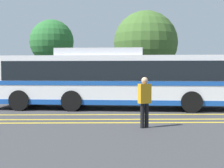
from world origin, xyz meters
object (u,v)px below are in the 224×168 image
(parked_car_1, at_px, (17,90))
(pedestrian_0, at_px, (145,99))
(tree_0, at_px, (52,42))
(tree_1, at_px, (146,43))
(transit_bus, at_px, (112,78))

(parked_car_1, distance_m, pedestrian_0, 11.48)
(tree_0, bearing_deg, tree_1, -18.26)
(transit_bus, distance_m, tree_1, 7.82)
(pedestrian_0, bearing_deg, transit_bus, -102.65)
(transit_bus, bearing_deg, parked_car_1, -116.71)
(parked_car_1, relative_size, tree_1, 0.75)
(pedestrian_0, height_order, tree_0, tree_0)
(pedestrian_0, bearing_deg, tree_0, -92.45)
(transit_bus, relative_size, tree_1, 2.03)
(tree_0, distance_m, tree_1, 7.67)
(transit_bus, distance_m, parked_car_1, 7.08)
(parked_car_1, height_order, tree_1, tree_1)
(tree_1, bearing_deg, parked_car_1, -159.65)
(parked_car_1, xyz_separation_m, pedestrian_0, (6.96, -9.13, 0.29))
(parked_car_1, relative_size, tree_0, 0.79)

